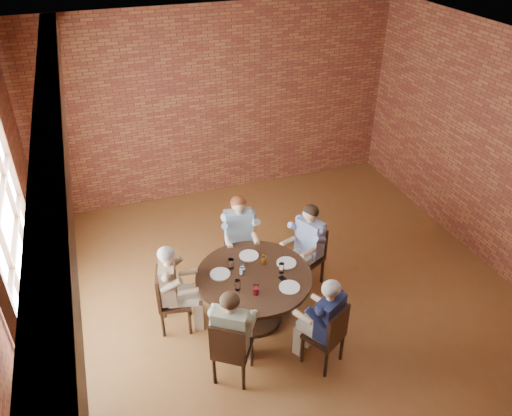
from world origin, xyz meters
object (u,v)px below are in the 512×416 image
object	(u,v)px
dining_table	(254,288)
diner_c	(174,289)
chair_c	(168,298)
chair_e	(329,335)
diner_e	(325,323)
diner_a	(307,246)
diner_b	(240,238)
smartphone	(284,279)
chair_d	(231,350)
diner_d	(232,335)
chair_a	(310,252)
chair_b	(239,243)

from	to	relation	value
dining_table	diner_c	world-z (taller)	diner_c
chair_c	diner_c	xyz separation A→B (m)	(0.08, -0.02, 0.14)
diner_c	chair_e	bearing A→B (deg)	-115.82
chair_c	diner_e	world-z (taller)	diner_e
diner_a	diner_b	xyz separation A→B (m)	(-0.83, 0.50, 0.01)
smartphone	chair_c	bearing A→B (deg)	145.68
chair_d	smartphone	world-z (taller)	chair_d
diner_a	diner_b	world-z (taller)	diner_b
diner_b	diner_c	world-z (taller)	diner_b
diner_e	diner_d	bearing A→B (deg)	-38.26
chair_a	dining_table	bearing A→B (deg)	-90.00
dining_table	diner_b	xyz separation A→B (m)	(0.12, 0.95, 0.13)
chair_e	smartphone	xyz separation A→B (m)	(-0.26, 0.81, 0.26)
diner_b	diner_a	bearing A→B (deg)	-24.10
diner_c	chair_b	bearing A→B (deg)	-41.88
diner_a	chair_b	world-z (taller)	diner_a
diner_b	diner_c	distance (m)	1.34
chair_a	smartphone	bearing A→B (deg)	-70.55
dining_table	chair_c	distance (m)	1.10
chair_b	diner_c	size ratio (longest dim) A/B	0.72
diner_c	diner_a	bearing A→B (deg)	-70.99
chair_c	smartphone	distance (m)	1.49
dining_table	chair_d	distance (m)	1.03
diner_e	chair_d	bearing A→B (deg)	-34.53
dining_table	diner_e	size ratio (longest dim) A/B	1.17
dining_table	chair_d	bearing A→B (deg)	-123.92
chair_a	diner_a	xyz separation A→B (m)	(-0.07, -0.04, 0.15)
chair_b	diner_c	xyz separation A→B (m)	(-1.13, -0.82, 0.14)
chair_c	diner_e	xyz separation A→B (m)	(1.62, -1.18, 0.14)
chair_e	diner_d	bearing A→B (deg)	-41.34
dining_table	diner_a	world-z (taller)	diner_a
dining_table	diner_d	xyz separation A→B (m)	(-0.53, -0.79, 0.12)
chair_a	diner_a	bearing A→B (deg)	-90.00
chair_c	diner_c	world-z (taller)	diner_c
chair_a	chair_b	size ratio (longest dim) A/B	0.99
diner_a	smartphone	bearing A→B (deg)	-68.83
diner_a	diner_b	size ratio (longest dim) A/B	0.99
diner_a	diner_b	distance (m)	0.97
chair_e	diner_e	distance (m)	0.16
chair_c	diner_b	bearing A→B (deg)	-46.79
diner_a	chair_b	distance (m)	1.02
chair_d	chair_c	bearing A→B (deg)	-31.38
chair_c	diner_a	bearing A→B (deg)	-71.71
chair_b	chair_d	bearing A→B (deg)	-103.42
chair_d	chair_e	world-z (taller)	chair_d
diner_d	diner_a	bearing A→B (deg)	-106.00
chair_a	chair_e	xyz separation A→B (m)	(-0.43, -1.50, -0.01)
chair_e	chair_c	bearing A→B (deg)	-66.74
chair_a	chair_d	xyz separation A→B (m)	(-1.60, -1.35, -0.00)
diner_a	diner_e	size ratio (longest dim) A/B	1.02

